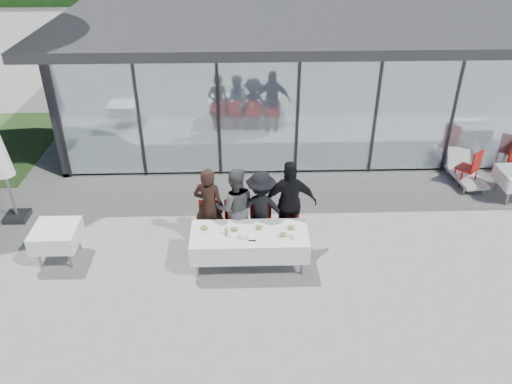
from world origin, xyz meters
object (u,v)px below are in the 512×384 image
diner_chair_c (261,220)px  plate_b (234,229)px  plate_extra (283,235)px  diner_a (209,207)px  juice_bottle (226,231)px  folded_eyeglasses (252,241)px  plate_c (259,228)px  spare_chair_b (471,166)px  diner_d (290,203)px  diner_chair_a (210,221)px  diner_chair_b (235,220)px  plate_a (204,228)px  dining_table (249,242)px  plate_d (291,228)px  lounger (464,171)px  diner_b (235,207)px  spare_table_left (56,236)px  diner_c (261,208)px  diner_chair_d (289,219)px

diner_chair_c → plate_b: (-0.54, -0.66, 0.24)m
plate_extra → diner_a: bearing=148.4°
juice_bottle → folded_eyeglasses: (0.49, -0.21, -0.08)m
plate_c → spare_chair_b: bearing=27.8°
diner_chair_c → diner_d: bearing=0.4°
diner_a → diner_chair_a: size_ratio=1.79×
diner_chair_b → plate_a: bearing=-134.7°
diner_chair_c → juice_bottle: bearing=-130.9°
dining_table → folded_eyeglasses: folded_eyeglasses is taller
diner_chair_b → plate_c: diner_chair_b is taller
plate_d → diner_chair_b: bearing=149.1°
diner_a → lounger: size_ratio=1.27×
diner_chair_a → plate_d: diner_chair_a is taller
diner_a → diner_chair_c: bearing=-165.2°
diner_b → plate_b: 0.67m
plate_a → juice_bottle: size_ratio=1.54×
dining_table → spare_table_left: bearing=175.5°
plate_a → spare_table_left: size_ratio=0.30×
diner_c → plate_d: diner_c is taller
diner_d → plate_c: 0.92m
diner_chair_b → folded_eyeglasses: 1.08m
diner_chair_a → plate_c: diner_chair_a is taller
diner_a → spare_chair_b: (6.35, 2.20, -0.34)m
folded_eyeglasses → lounger: 6.53m
plate_c → folded_eyeglasses: (-0.14, -0.38, -0.02)m
diner_chair_c → spare_table_left: size_ratio=1.13×
dining_table → lounger: dining_table is taller
spare_table_left → lounger: (9.35, 2.94, -0.30)m
plate_a → folded_eyeglasses: (0.92, -0.41, -0.02)m
diner_chair_d → folded_eyeglasses: 1.30m
diner_chair_b → spare_table_left: (-3.52, -0.45, 0.02)m
diner_chair_b → lounger: size_ratio=0.71×
folded_eyeglasses → diner_chair_a: bearing=130.1°
diner_a → diner_chair_d: (1.64, -0.00, -0.34)m
plate_c → plate_extra: (0.45, -0.25, 0.00)m
plate_a → spare_chair_b: spare_chair_b is taller
diner_chair_b → spare_chair_b: size_ratio=1.00×
diner_b → folded_eyeglasses: bearing=103.1°
plate_extra → juice_bottle: bearing=175.8°
diner_a → diner_c: bearing=-164.9°
plate_c → spare_table_left: plate_c is taller
diner_chair_d → plate_a: (-1.71, -0.60, 0.24)m
plate_extra → diner_b: bearing=136.0°
plate_a → plate_c: size_ratio=1.00×
diner_chair_b → plate_d: (1.09, -0.65, 0.24)m
diner_chair_c → plate_d: size_ratio=3.82×
plate_d → juice_bottle: juice_bottle is taller
diner_b → juice_bottle: 0.82m
plate_a → plate_d: 1.68m
diner_a → spare_chair_b: diner_a is taller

